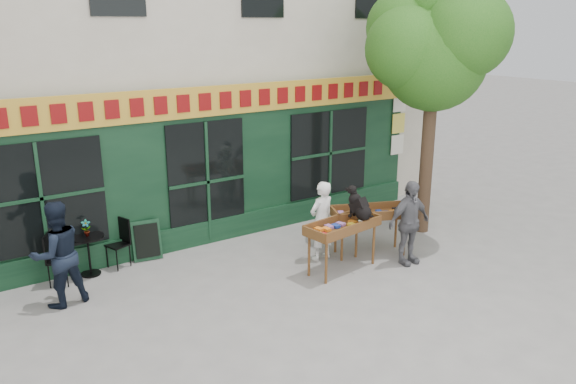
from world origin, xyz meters
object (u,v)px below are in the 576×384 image
Objects in this scene: woman at (321,221)px; bistro_table at (88,247)px; dog at (360,202)px; man_left at (57,254)px; book_cart_center at (343,229)px; man_right at (409,223)px; book_cart_right at (371,215)px.

woman is 4.39m from bistro_table.
dog reaches higher than woman.
man_left is at bearing -18.41° from woman.
dog reaches higher than book_cart_center.
book_cart_center is at bearing -31.30° from bistro_table.
book_cart_center is at bearing 161.88° from man_right.
man_right is at bearing -46.06° from book_cart_right.
woman is at bearing -24.02° from bistro_table.
man_left is at bearing 163.60° from man_right.
dog reaches higher than bistro_table.
woman is 2.08× the size of bistro_table.
man_right reaches higher than book_cart_center.
book_cart_center reaches higher than bistro_table.
man_right is at bearing 151.75° from man_left.
bistro_table is 0.43× the size of man_left.
dog is 1.09m from man_right.
book_cart_center is at bearing 152.22° from man_left.
man_left is (-5.96, 2.00, 0.06)m from man_right.
dog is 0.36× the size of man_right.
book_cart_center is 0.99m from book_cart_right.
woman is 1.67m from man_right.
dog is 0.83m from book_cart_right.
dog is at bearing -128.55° from book_cart_right.
woman is at bearing 108.82° from dog.
woman is 0.96× the size of man_right.
man_right is 2.18× the size of bistro_table.
book_cart_right is 5.41m from bistro_table.
man_left is (-5.06, 1.59, -0.40)m from dog.
bistro_table is (-4.01, 1.79, -0.25)m from woman.
man_right is at bearing 130.64° from woman.
woman reaches higher than book_cart_center.
book_cart_right is at bearing 151.43° from woman.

